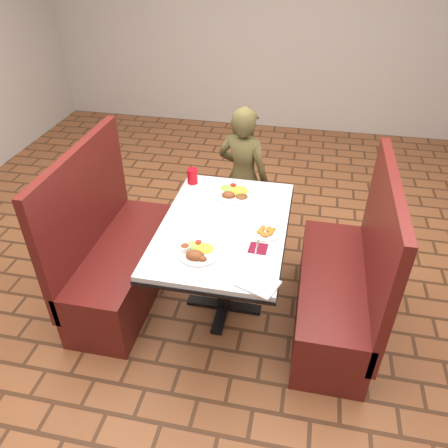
{
  "coord_description": "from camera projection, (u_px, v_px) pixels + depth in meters",
  "views": [
    {
      "loc": [
        0.47,
        -2.25,
        2.37
      ],
      "look_at": [
        0.0,
        0.0,
        0.75
      ],
      "focal_mm": 35.0,
      "sensor_mm": 36.0,
      "label": 1
    }
  ],
  "objects": [
    {
      "name": "red_tumbler",
      "position": [
        192.0,
        176.0,
        3.22
      ],
      "size": [
        0.08,
        0.08,
        0.11
      ],
      "primitive_type": "cylinder",
      "color": "red",
      "rests_on": "dining_table"
    },
    {
      "name": "room",
      "position": [
        224.0,
        31.0,
        2.14
      ],
      "size": [
        7.0,
        7.04,
        2.82
      ],
      "color": "brown",
      "rests_on": "ground"
    },
    {
      "name": "maroon_napkin",
      "position": [
        258.0,
        248.0,
        2.6
      ],
      "size": [
        0.11,
        0.11,
        0.0
      ],
      "primitive_type": "cube",
      "rotation": [
        0.0,
        0.0,
        -0.04
      ],
      "color": "maroon",
      "rests_on": "dining_table"
    },
    {
      "name": "paper_napkin",
      "position": [
        257.0,
        283.0,
        2.34
      ],
      "size": [
        0.26,
        0.23,
        0.01
      ],
      "primitive_type": "cube",
      "rotation": [
        0.0,
        0.0,
        -0.38
      ],
      "color": "white",
      "rests_on": "dining_table"
    },
    {
      "name": "spoon_utensil",
      "position": [
        257.0,
        247.0,
        2.6
      ],
      "size": [
        0.01,
        0.14,
        0.0
      ],
      "primitive_type": "cube",
      "rotation": [
        0.0,
        0.0,
        0.01
      ],
      "color": "silver",
      "rests_on": "dining_table"
    },
    {
      "name": "booth_bench_left",
      "position": [
        117.0,
        258.0,
        3.18
      ],
      "size": [
        0.47,
        1.2,
        1.17
      ],
      "color": "maroon",
      "rests_on": "ground"
    },
    {
      "name": "dining_table",
      "position": [
        224.0,
        236.0,
        2.87
      ],
      "size": [
        0.81,
        1.21,
        0.75
      ],
      "color": "silver",
      "rests_on": "ground"
    },
    {
      "name": "plantain_plate",
      "position": [
        266.0,
        232.0,
        2.72
      ],
      "size": [
        0.18,
        0.18,
        0.03
      ],
      "rotation": [
        0.0,
        0.0,
        -0.28
      ],
      "color": "white",
      "rests_on": "dining_table"
    },
    {
      "name": "lettuce_shreds",
      "position": [
        232.0,
        219.0,
        2.85
      ],
      "size": [
        0.28,
        0.32,
        0.0
      ],
      "primitive_type": null,
      "color": "#98D254",
      "rests_on": "dining_table"
    },
    {
      "name": "booth_bench_right",
      "position": [
        341.0,
        289.0,
        2.92
      ],
      "size": [
        0.47,
        1.2,
        1.17
      ],
      "color": "maroon",
      "rests_on": "ground"
    },
    {
      "name": "fork_utensil",
      "position": [
        202.0,
        255.0,
        2.54
      ],
      "size": [
        0.03,
        0.14,
        0.0
      ],
      "primitive_type": "cube",
      "rotation": [
        0.0,
        0.0,
        -0.13
      ],
      "color": "silver",
      "rests_on": "dining_table"
    },
    {
      "name": "far_dinner_plate",
      "position": [
        235.0,
        191.0,
        3.09
      ],
      "size": [
        0.29,
        0.29,
        0.07
      ],
      "rotation": [
        0.0,
        0.0,
        0.26
      ],
      "color": "white",
      "rests_on": "dining_table"
    },
    {
      "name": "near_dinner_plate",
      "position": [
        198.0,
        250.0,
        2.54
      ],
      "size": [
        0.25,
        0.25,
        0.08
      ],
      "rotation": [
        0.0,
        0.0,
        -0.39
      ],
      "color": "white",
      "rests_on": "dining_table"
    },
    {
      "name": "diner_person",
      "position": [
        243.0,
        178.0,
        3.61
      ],
      "size": [
        0.51,
        0.4,
        1.21
      ],
      "primitive_type": "imported",
      "rotation": [
        0.0,
        0.0,
        2.87
      ],
      "color": "brown",
      "rests_on": "ground"
    },
    {
      "name": "knife_utensil",
      "position": [
        192.0,
        253.0,
        2.56
      ],
      "size": [
        0.04,
        0.16,
        0.0
      ],
      "primitive_type": "cube",
      "rotation": [
        0.0,
        0.0,
        0.22
      ],
      "color": "silver",
      "rests_on": "dining_table"
    }
  ]
}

